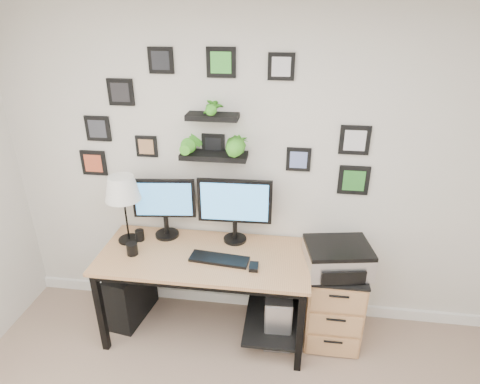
% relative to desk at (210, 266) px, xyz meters
% --- Properties ---
extents(room, '(4.00, 4.00, 4.00)m').
position_rel_desk_xyz_m(room, '(0.31, 0.32, -0.58)').
color(room, gray).
rests_on(room, ground).
extents(desk, '(1.60, 0.70, 0.75)m').
position_rel_desk_xyz_m(desk, '(0.00, 0.00, 0.00)').
color(desk, tan).
rests_on(desk, ground).
extents(monitor_left, '(0.49, 0.21, 0.50)m').
position_rel_desk_xyz_m(monitor_left, '(-0.39, 0.19, 0.42)').
color(monitor_left, black).
rests_on(monitor_left, desk).
extents(monitor_right, '(0.58, 0.19, 0.53)m').
position_rel_desk_xyz_m(monitor_right, '(0.17, 0.19, 0.44)').
color(monitor_right, black).
rests_on(monitor_right, desk).
extents(keyboard, '(0.45, 0.18, 0.02)m').
position_rel_desk_xyz_m(keyboard, '(0.09, -0.10, 0.13)').
color(keyboard, black).
rests_on(keyboard, desk).
extents(mouse, '(0.07, 0.10, 0.03)m').
position_rel_desk_xyz_m(mouse, '(0.36, -0.16, 0.14)').
color(mouse, black).
rests_on(mouse, desk).
extents(table_lamp, '(0.27, 0.27, 0.56)m').
position_rel_desk_xyz_m(table_lamp, '(-0.68, 0.09, 0.57)').
color(table_lamp, black).
rests_on(table_lamp, desk).
extents(mug, '(0.08, 0.08, 0.09)m').
position_rel_desk_xyz_m(mug, '(-0.58, -0.10, 0.17)').
color(mug, black).
rests_on(mug, desk).
extents(pen_cup, '(0.07, 0.07, 0.09)m').
position_rel_desk_xyz_m(pen_cup, '(-0.59, 0.10, 0.17)').
color(pen_cup, black).
rests_on(pen_cup, desk).
extents(pc_tower_black, '(0.29, 0.52, 0.49)m').
position_rel_desk_xyz_m(pc_tower_black, '(-0.71, 0.05, -0.38)').
color(pc_tower_black, black).
rests_on(pc_tower_black, ground).
extents(pc_tower_grey, '(0.22, 0.48, 0.46)m').
position_rel_desk_xyz_m(pc_tower_grey, '(0.55, 0.02, -0.39)').
color(pc_tower_grey, gray).
rests_on(pc_tower_grey, ground).
extents(file_cabinet, '(0.43, 0.53, 0.67)m').
position_rel_desk_xyz_m(file_cabinet, '(0.97, 0.06, -0.29)').
color(file_cabinet, tan).
rests_on(file_cabinet, ground).
extents(printer, '(0.52, 0.44, 0.21)m').
position_rel_desk_xyz_m(printer, '(0.96, 0.02, 0.15)').
color(printer, silver).
rests_on(printer, file_cabinet).
extents(wall_decor, '(2.28, 0.18, 1.05)m').
position_rel_desk_xyz_m(wall_decor, '(0.02, 0.27, 1.02)').
color(wall_decor, black).
rests_on(wall_decor, ground).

